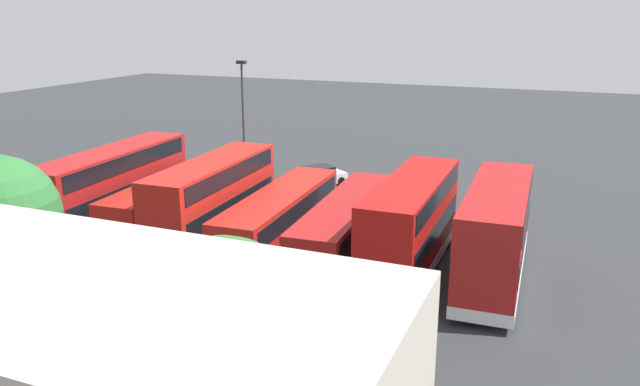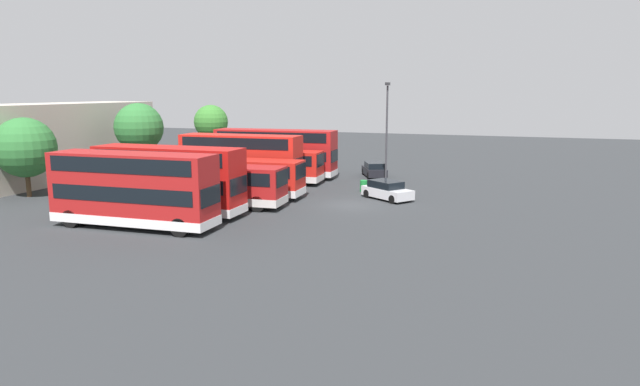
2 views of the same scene
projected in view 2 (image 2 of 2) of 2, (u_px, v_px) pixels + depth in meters
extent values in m
plane|color=#2D3033|center=(351.00, 205.00, 40.99)|extent=(140.00, 140.00, 0.00)
cube|color=#A51919|center=(133.00, 188.00, 33.78)|extent=(2.93, 10.40, 4.20)
cube|color=silver|center=(135.00, 218.00, 34.11)|extent=(2.97, 10.44, 0.55)
cube|color=black|center=(133.00, 191.00, 33.81)|extent=(2.96, 9.60, 0.90)
cube|color=black|center=(132.00, 163.00, 33.51)|extent=(2.96, 9.60, 0.90)
cube|color=black|center=(211.00, 196.00, 32.29)|extent=(2.25, 0.14, 1.10)
cylinder|color=black|center=(199.00, 219.00, 34.07)|extent=(0.34, 1.11, 1.10)
cylinder|color=black|center=(180.00, 227.00, 31.96)|extent=(0.34, 1.11, 1.10)
cylinder|color=black|center=(96.00, 211.00, 36.28)|extent=(0.34, 1.11, 1.10)
cylinder|color=black|center=(71.00, 219.00, 34.17)|extent=(0.34, 1.11, 1.10)
cube|color=#B71411|center=(169.00, 178.00, 37.46)|extent=(2.68, 10.33, 4.20)
cube|color=silver|center=(170.00, 205.00, 37.79)|extent=(2.72, 10.38, 0.55)
cube|color=black|center=(169.00, 181.00, 37.50)|extent=(2.73, 9.54, 0.90)
cube|color=black|center=(168.00, 156.00, 37.19)|extent=(2.73, 9.54, 0.90)
cube|color=black|center=(239.00, 186.00, 35.86)|extent=(2.25, 0.09, 1.10)
cylinder|color=black|center=(228.00, 207.00, 37.66)|extent=(0.31, 1.10, 1.10)
cylinder|color=black|center=(211.00, 214.00, 35.57)|extent=(0.31, 1.10, 1.10)
cylinder|color=black|center=(134.00, 200.00, 40.04)|extent=(0.31, 1.10, 1.10)
cylinder|color=black|center=(113.00, 206.00, 37.94)|extent=(0.31, 1.10, 1.10)
cube|color=#A51919|center=(205.00, 183.00, 40.64)|extent=(3.32, 11.97, 2.60)
cube|color=silver|center=(205.00, 197.00, 40.83)|extent=(3.36, 12.01, 0.55)
cube|color=black|center=(204.00, 175.00, 40.54)|extent=(3.32, 11.18, 0.90)
cube|color=black|center=(282.00, 178.00, 38.95)|extent=(2.25, 0.21, 1.10)
cylinder|color=black|center=(269.00, 198.00, 40.70)|extent=(0.37, 1.12, 1.10)
cylinder|color=black|center=(257.00, 204.00, 38.57)|extent=(0.37, 1.12, 1.10)
cylinder|color=black|center=(159.00, 192.00, 43.11)|extent=(0.37, 1.12, 1.10)
cylinder|color=black|center=(142.00, 197.00, 40.98)|extent=(0.37, 1.12, 1.10)
cube|color=red|center=(230.00, 175.00, 44.18)|extent=(3.13, 11.81, 2.60)
cube|color=silver|center=(230.00, 188.00, 44.36)|extent=(3.17, 11.85, 0.55)
cube|color=black|center=(230.00, 168.00, 44.07)|extent=(3.15, 11.01, 0.90)
cube|color=black|center=(301.00, 171.00, 42.41)|extent=(2.25, 0.17, 1.10)
cylinder|color=black|center=(288.00, 190.00, 44.18)|extent=(0.35, 1.11, 1.10)
cylinder|color=black|center=(278.00, 195.00, 42.06)|extent=(0.35, 1.11, 1.10)
cylinder|color=black|center=(187.00, 184.00, 46.69)|extent=(0.35, 1.11, 1.10)
cylinder|color=black|center=(173.00, 189.00, 44.56)|extent=(0.35, 1.11, 1.10)
cube|color=red|center=(241.00, 160.00, 47.60)|extent=(3.00, 10.41, 4.20)
cube|color=silver|center=(241.00, 181.00, 47.93)|extent=(3.04, 10.45, 0.55)
cube|color=black|center=(241.00, 162.00, 47.64)|extent=(3.02, 9.61, 0.90)
cube|color=black|center=(240.00, 142.00, 47.34)|extent=(3.02, 9.61, 0.90)
cube|color=black|center=(299.00, 164.00, 46.15)|extent=(2.25, 0.16, 1.10)
cylinder|color=black|center=(287.00, 182.00, 47.92)|extent=(0.35, 1.11, 1.10)
cylinder|color=black|center=(278.00, 186.00, 45.81)|extent=(0.35, 1.11, 1.10)
cylinder|color=black|center=(208.00, 178.00, 50.08)|extent=(0.35, 1.11, 1.10)
cylinder|color=black|center=(195.00, 182.00, 47.97)|extent=(0.35, 1.11, 1.10)
cube|color=red|center=(265.00, 165.00, 50.64)|extent=(3.21, 10.54, 2.60)
cube|color=silver|center=(265.00, 176.00, 50.83)|extent=(3.25, 10.58, 0.55)
cube|color=black|center=(265.00, 158.00, 50.54)|extent=(3.22, 9.74, 0.90)
cube|color=black|center=(321.00, 160.00, 49.13)|extent=(2.25, 0.20, 1.10)
cylinder|color=black|center=(309.00, 177.00, 50.88)|extent=(0.37, 1.12, 1.10)
cylinder|color=black|center=(301.00, 180.00, 48.75)|extent=(0.37, 1.12, 1.10)
cylinder|color=black|center=(232.00, 173.00, 52.92)|extent=(0.37, 1.12, 1.10)
cylinder|color=black|center=(221.00, 177.00, 50.79)|extent=(0.37, 1.12, 1.10)
cube|color=#A51919|center=(275.00, 152.00, 53.86)|extent=(3.15, 11.79, 4.20)
cube|color=silver|center=(276.00, 171.00, 54.19)|extent=(3.19, 11.84, 0.55)
cube|color=black|center=(275.00, 154.00, 53.90)|extent=(3.16, 11.00, 0.90)
cube|color=black|center=(275.00, 136.00, 53.59)|extent=(3.16, 11.00, 0.90)
cube|color=black|center=(335.00, 156.00, 52.25)|extent=(2.25, 0.18, 1.10)
cylinder|color=black|center=(323.00, 172.00, 54.02)|extent=(0.36, 1.11, 1.10)
cylinder|color=black|center=(316.00, 175.00, 51.90)|extent=(0.36, 1.11, 1.10)
cylinder|color=black|center=(238.00, 168.00, 56.50)|extent=(0.36, 1.11, 1.10)
cylinder|color=black|center=(229.00, 171.00, 54.38)|extent=(0.36, 1.11, 1.10)
cube|color=silver|center=(387.00, 193.00, 43.03)|extent=(3.85, 4.40, 0.70)
cube|color=black|center=(386.00, 184.00, 43.08)|extent=(2.77, 2.96, 0.55)
cylinder|color=black|center=(408.00, 197.00, 42.35)|extent=(0.55, 0.65, 0.64)
cylinder|color=black|center=(392.00, 199.00, 41.44)|extent=(0.55, 0.65, 0.64)
cylinder|color=black|center=(382.00, 191.00, 44.69)|extent=(0.55, 0.65, 0.64)
cylinder|color=black|center=(367.00, 194.00, 43.78)|extent=(0.55, 0.65, 0.64)
cube|color=black|center=(374.00, 171.00, 54.42)|extent=(4.34, 3.31, 0.70)
cube|color=black|center=(375.00, 165.00, 54.11)|extent=(2.84, 2.49, 0.55)
cylinder|color=black|center=(364.00, 172.00, 55.72)|extent=(0.67, 0.47, 0.64)
cylinder|color=black|center=(379.00, 171.00, 55.88)|extent=(0.67, 0.47, 0.64)
cylinder|color=black|center=(369.00, 176.00, 53.03)|extent=(0.67, 0.47, 0.64)
cylinder|color=black|center=(385.00, 175.00, 53.19)|extent=(0.67, 0.47, 0.64)
cylinder|color=#38383D|center=(387.00, 137.00, 47.65)|extent=(0.16, 0.16, 8.62)
cube|color=#262628|center=(388.00, 84.00, 46.85)|extent=(0.70, 0.30, 0.24)
cylinder|color=#197F33|center=(364.00, 186.00, 46.32)|extent=(0.60, 0.60, 0.95)
cylinder|color=#4C3823|center=(28.00, 183.00, 44.04)|extent=(0.36, 0.36, 2.25)
sphere|color=#2D7033|center=(25.00, 147.00, 43.55)|extent=(4.66, 4.66, 4.66)
cylinder|color=#4C3823|center=(141.00, 161.00, 53.40)|extent=(0.36, 0.36, 3.23)
sphere|color=#2D7033|center=(139.00, 127.00, 52.83)|extent=(4.54, 4.54, 4.54)
cylinder|color=#4C3823|center=(212.00, 146.00, 68.95)|extent=(0.36, 0.36, 3.05)
sphere|color=#387A2D|center=(211.00, 122.00, 68.42)|extent=(4.10, 4.10, 4.10)
cube|color=#BCB2A3|center=(41.00, 143.00, 51.08)|extent=(25.33, 6.21, 7.05)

